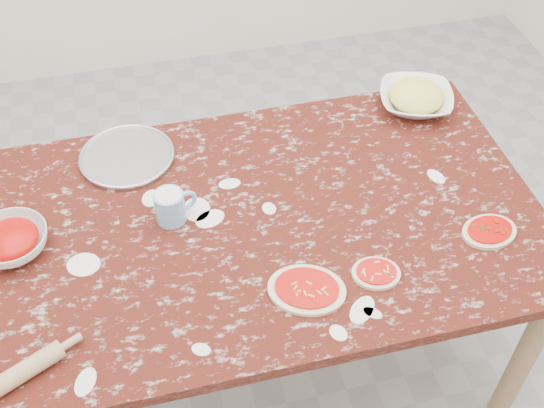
{
  "coord_description": "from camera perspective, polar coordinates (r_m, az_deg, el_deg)",
  "views": [
    {
      "loc": [
        -0.32,
        -1.3,
        2.2
      ],
      "look_at": [
        0.0,
        0.0,
        0.8
      ],
      "focal_mm": 43.86,
      "sensor_mm": 36.0,
      "label": 1
    }
  ],
  "objects": [
    {
      "name": "pizza_mid",
      "position": [
        1.84,
        8.93,
        -5.88
      ],
      "size": [
        0.16,
        0.14,
        0.02
      ],
      "color": "beige",
      "rests_on": "worktable"
    },
    {
      "name": "ground",
      "position": [
        2.57,
        0.0,
        -12.41
      ],
      "size": [
        4.0,
        4.0,
        0.0
      ],
      "primitive_type": "plane",
      "color": "gray"
    },
    {
      "name": "sauce_bowl",
      "position": [
        2.0,
        -21.45,
        -3.04
      ],
      "size": [
        0.24,
        0.24,
        0.07
      ],
      "primitive_type": "imported",
      "rotation": [
        0.0,
        0.0,
        -0.19
      ],
      "color": "white",
      "rests_on": "worktable"
    },
    {
      "name": "rolling_pin",
      "position": [
        1.74,
        -21.1,
        -13.6
      ],
      "size": [
        0.23,
        0.15,
        0.05
      ],
      "primitive_type": "cylinder",
      "rotation": [
        0.0,
        1.57,
        0.46
      ],
      "color": "tan",
      "rests_on": "worktable"
    },
    {
      "name": "pizza_tray",
      "position": [
        2.2,
        -12.33,
        3.96
      ],
      "size": [
        0.37,
        0.37,
        0.01
      ],
      "primitive_type": "cylinder",
      "rotation": [
        0.0,
        0.0,
        0.3
      ],
      "color": "#B2B2B7",
      "rests_on": "worktable"
    },
    {
      "name": "worktable",
      "position": [
        2.03,
        0.0,
        -2.59
      ],
      "size": [
        1.6,
        1.0,
        0.75
      ],
      "color": "#3D130D",
      "rests_on": "ground"
    },
    {
      "name": "pizza_left",
      "position": [
        1.79,
        3.0,
        -7.34
      ],
      "size": [
        0.26,
        0.24,
        0.02
      ],
      "color": "beige",
      "rests_on": "worktable"
    },
    {
      "name": "flour_mug",
      "position": [
        1.95,
        -8.64,
        -0.17
      ],
      "size": [
        0.13,
        0.09,
        0.1
      ],
      "color": "#74A5D5",
      "rests_on": "worktable"
    },
    {
      "name": "cheese_bowl",
      "position": [
        2.39,
        12.22,
        8.74
      ],
      "size": [
        0.32,
        0.32,
        0.06
      ],
      "primitive_type": "imported",
      "rotation": [
        0.0,
        0.0,
        -0.32
      ],
      "color": "white",
      "rests_on": "worktable"
    },
    {
      "name": "pizza_right",
      "position": [
        2.02,
        18.15,
        -2.24
      ],
      "size": [
        0.18,
        0.15,
        0.02
      ],
      "color": "beige",
      "rests_on": "worktable"
    }
  ]
}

